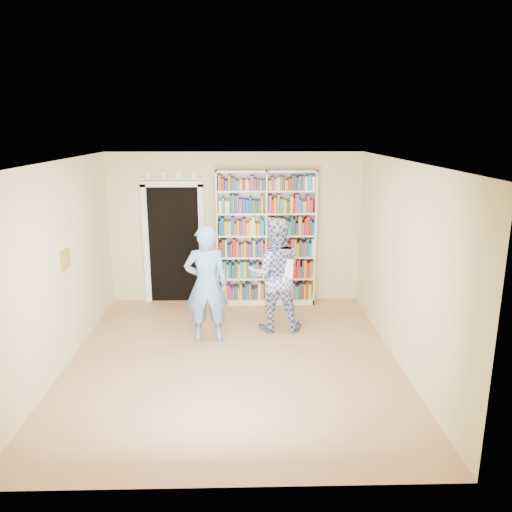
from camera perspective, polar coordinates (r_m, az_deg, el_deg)
The scene contains 11 objects.
floor at distance 7.02m, azimuth -2.60°, elevation -11.83°, with size 5.00×5.00×0.00m, color #AA7852.
ceiling at distance 6.30m, azimuth -2.89°, elevation 10.73°, with size 5.00×5.00×0.00m, color white.
wall_back at distance 8.97m, azimuth -2.39°, elevation 3.17°, with size 4.50×4.50×0.00m, color beige.
wall_left at distance 6.96m, azimuth -21.59°, elevation -1.21°, with size 5.00×5.00×0.00m, color beige.
wall_right at distance 6.86m, azimuth 16.41°, elevation -0.99°, with size 5.00×5.00×0.00m, color beige.
bookshelf at distance 8.85m, azimuth 1.15°, elevation 2.11°, with size 1.74×0.33×2.40m.
doorway at distance 9.07m, azimuth -9.36°, elevation 2.01°, with size 1.10×0.08×2.43m.
wall_art at distance 7.12m, azimuth -20.94°, elevation -0.38°, with size 0.03×0.25×0.25m, color brown.
man_blue at distance 7.35m, azimuth -5.69°, elevation -3.25°, with size 0.64×0.42×1.76m, color #5F92D4.
man_plaid at distance 7.74m, azimuth 2.15°, elevation -2.15°, with size 0.87×0.68×1.79m, color #303A94.
paper_sheet at distance 7.50m, azimuth 3.41°, elevation -1.52°, with size 0.22×0.01×0.31m, color white.
Camera 1 is at (0.16, -6.29, 3.12)m, focal length 35.00 mm.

